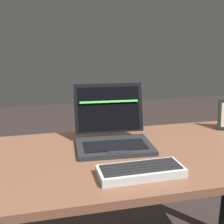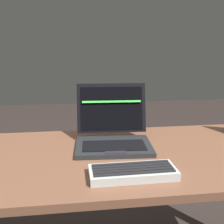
{
  "view_description": "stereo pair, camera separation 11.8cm",
  "coord_description": "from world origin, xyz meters",
  "views": [
    {
      "loc": [
        -0.19,
        -1.02,
        1.15
      ],
      "look_at": [
        0.07,
        0.09,
        0.85
      ],
      "focal_mm": 45.88,
      "sensor_mm": 36.0,
      "label": 1
    },
    {
      "loc": [
        -0.07,
        -1.04,
        1.15
      ],
      "look_at": [
        0.07,
        0.09,
        0.85
      ],
      "focal_mm": 45.88,
      "sensor_mm": 36.0,
      "label": 2
    }
  ],
  "objects": [
    {
      "name": "external_keyboard",
      "position": [
        0.11,
        -0.19,
        0.72
      ],
      "size": [
        0.29,
        0.12,
        0.03
      ],
      "color": "#BAC1BE",
      "rests_on": "desk"
    },
    {
      "name": "laptop_front",
      "position": [
        0.08,
        0.1,
        0.75
      ],
      "size": [
        0.33,
        0.3,
        0.25
      ],
      "color": "#232628",
      "rests_on": "desk"
    },
    {
      "name": "desk",
      "position": [
        0.0,
        0.0,
        0.58
      ],
      "size": [
        1.74,
        0.65,
        0.7
      ],
      "color": "brown",
      "rests_on": "ground"
    }
  ]
}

